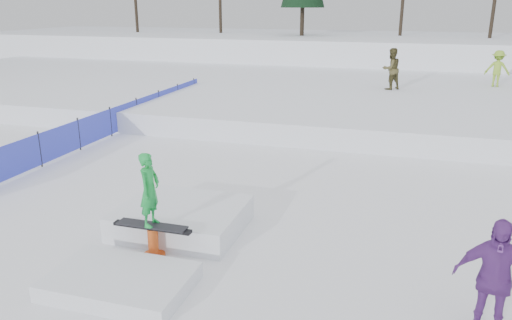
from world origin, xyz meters
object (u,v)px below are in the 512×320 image
(walker_olive, at_px, (391,69))
(jib_rail_feature, at_px, (167,230))
(spectator_purple, at_px, (493,279))
(walker_ygreen, at_px, (497,69))
(safety_fence, at_px, (111,122))

(walker_olive, relative_size, jib_rail_feature, 0.44)
(spectator_purple, bearing_deg, jib_rail_feature, 173.34)
(jib_rail_feature, bearing_deg, spectator_purple, -12.38)
(walker_ygreen, bearing_deg, walker_olive, 37.21)
(walker_ygreen, relative_size, spectator_purple, 0.93)
(spectator_purple, height_order, jib_rail_feature, jib_rail_feature)
(walker_ygreen, height_order, jib_rail_feature, walker_ygreen)
(walker_ygreen, relative_size, jib_rail_feature, 0.40)
(jib_rail_feature, bearing_deg, safety_fence, 129.11)
(walker_olive, distance_m, jib_rail_feature, 16.59)
(spectator_purple, bearing_deg, walker_ygreen, 87.92)
(spectator_purple, distance_m, jib_rail_feature, 6.03)
(safety_fence, bearing_deg, walker_ygreen, 37.71)
(safety_fence, distance_m, walker_ygreen, 18.33)
(walker_ygreen, xyz_separation_m, spectator_purple, (-2.70, -19.75, -0.74))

